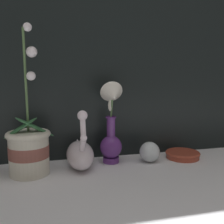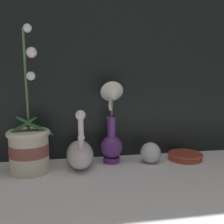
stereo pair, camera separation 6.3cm
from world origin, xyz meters
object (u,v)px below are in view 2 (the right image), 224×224
at_px(swan_figurine, 80,152).
at_px(blue_vase, 112,130).
at_px(amber_dish, 185,156).
at_px(glass_sphere, 151,153).
at_px(orchid_potted_plant, 29,146).

xyz_separation_m(swan_figurine, blue_vase, (0.12, 0.02, 0.07)).
distance_m(blue_vase, amber_dish, 0.32).
relative_size(blue_vase, glass_sphere, 3.95).
bearing_deg(blue_vase, swan_figurine, -170.10).
height_order(swan_figurine, glass_sphere, swan_figurine).
bearing_deg(orchid_potted_plant, amber_dish, 3.09).
xyz_separation_m(blue_vase, amber_dish, (0.30, -0.01, -0.11)).
distance_m(orchid_potted_plant, glass_sphere, 0.45).
bearing_deg(swan_figurine, amber_dish, 1.62).
height_order(blue_vase, amber_dish, blue_vase).
xyz_separation_m(swan_figurine, amber_dish, (0.42, 0.01, -0.04)).
distance_m(orchid_potted_plant, amber_dish, 0.60).
bearing_deg(glass_sphere, amber_dish, 4.53).
bearing_deg(amber_dish, glass_sphere, -175.47).
bearing_deg(glass_sphere, orchid_potted_plant, -177.39).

